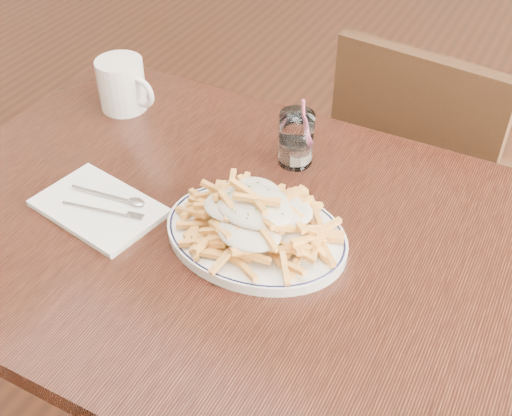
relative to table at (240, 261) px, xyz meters
The scene contains 8 objects.
table is the anchor object (origin of this frame).
chair_far 0.68m from the table, 75.69° to the left, with size 0.44×0.44×0.87m.
fries_plate 0.10m from the table, 13.37° to the right, with size 0.38×0.35×0.02m.
loaded_fries 0.14m from the table, 13.37° to the right, with size 0.30×0.27×0.08m.
napkin 0.27m from the table, 163.91° to the right, with size 0.22×0.14×0.01m, color white.
cutlery 0.27m from the table, 165.02° to the right, with size 0.17×0.08×0.01m.
water_glass 0.26m from the table, 89.56° to the left, with size 0.07×0.07×0.15m.
coffee_mug 0.49m from the table, 150.67° to the left, with size 0.14×0.10×0.11m.
Camera 1 is at (0.40, -0.71, 1.50)m, focal length 45.00 mm.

